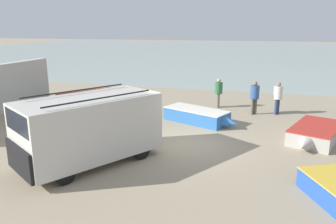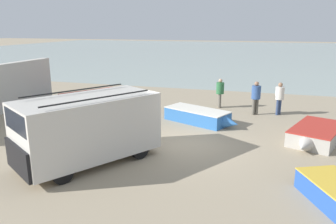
{
  "view_description": "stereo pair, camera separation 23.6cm",
  "coord_description": "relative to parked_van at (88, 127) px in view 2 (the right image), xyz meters",
  "views": [
    {
      "loc": [
        2.68,
        -12.43,
        4.7
      ],
      "look_at": [
        -1.1,
        1.12,
        1.0
      ],
      "focal_mm": 35.0,
      "sensor_mm": 36.0,
      "label": 1
    },
    {
      "loc": [
        2.91,
        -12.36,
        4.7
      ],
      "look_at": [
        -1.1,
        1.12,
        1.0
      ],
      "focal_mm": 35.0,
      "sensor_mm": 36.0,
      "label": 2
    }
  ],
  "objects": [
    {
      "name": "fisherman_3",
      "position": [
        6.64,
        8.66,
        -0.23
      ],
      "size": [
        0.47,
        0.47,
        1.78
      ],
      "rotation": [
        0.0,
        0.0,
        5.65
      ],
      "color": "navy",
      "rests_on": "ground_plane"
    },
    {
      "name": "fishing_rowboat_2",
      "position": [
        -5.09,
        9.13,
        -1.04
      ],
      "size": [
        3.65,
        4.61,
        0.5
      ],
      "rotation": [
        0.0,
        0.0,
        4.12
      ],
      "color": "#234CA3",
      "rests_on": "ground_plane"
    },
    {
      "name": "fishing_rowboat_1",
      "position": [
        2.8,
        5.94,
        -0.96
      ],
      "size": [
        3.98,
        2.54,
        0.67
      ],
      "rotation": [
        0.0,
        0.0,
        5.87
      ],
      "color": "#2D66AD",
      "rests_on": "ground_plane"
    },
    {
      "name": "sea_water",
      "position": [
        2.88,
        54.71,
        -1.29
      ],
      "size": [
        120.0,
        80.0,
        0.01
      ],
      "primitive_type": "cube",
      "color": "#99A89E",
      "rests_on": "ground_plane"
    },
    {
      "name": "fishing_rowboat_0",
      "position": [
        -3.28,
        4.23,
        -1.0
      ],
      "size": [
        3.55,
        3.8,
        0.6
      ],
      "rotation": [
        0.0,
        0.0,
        3.99
      ],
      "color": "#2D66AD",
      "rests_on": "ground_plane"
    },
    {
      "name": "fishing_rowboat_4",
      "position": [
        8.02,
        4.56,
        -0.97
      ],
      "size": [
        2.67,
        3.92,
        0.64
      ],
      "rotation": [
        0.0,
        0.0,
        4.35
      ],
      "color": "#ADA89E",
      "rests_on": "ground_plane"
    },
    {
      "name": "parked_van",
      "position": [
        0.0,
        0.0,
        0.0
      ],
      "size": [
        4.39,
        5.25,
        2.49
      ],
      "rotation": [
        0.0,
        0.0,
        4.15
      ],
      "color": "beige",
      "rests_on": "ground_plane"
    },
    {
      "name": "fisherman_2",
      "position": [
        3.33,
        9.38,
        -0.26
      ],
      "size": [
        0.45,
        0.45,
        1.73
      ],
      "rotation": [
        0.0,
        0.0,
        3.35
      ],
      "color": "#5B564C",
      "rests_on": "ground_plane"
    },
    {
      "name": "ground_plane",
      "position": [
        2.88,
        2.71,
        -1.29
      ],
      "size": [
        200.0,
        200.0,
        0.0
      ],
      "primitive_type": "plane",
      "color": "gray"
    },
    {
      "name": "fisherman_0",
      "position": [
        5.42,
        8.32,
        -0.2
      ],
      "size": [
        0.48,
        0.48,
        1.83
      ],
      "rotation": [
        0.0,
        0.0,
        5.23
      ],
      "color": "#5B564C",
      "rests_on": "ground_plane"
    }
  ]
}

